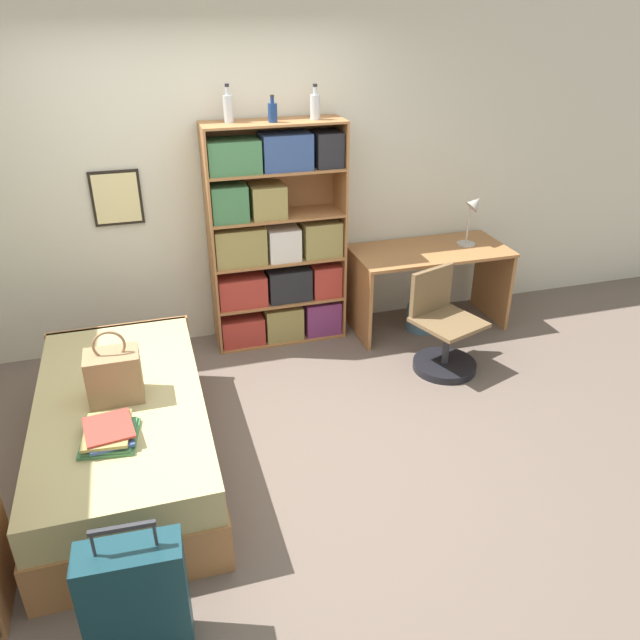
# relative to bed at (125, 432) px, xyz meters

# --- Properties ---
(ground_plane) EXTENTS (14.00, 14.00, 0.00)m
(ground_plane) POSITION_rel_bed_xyz_m (0.75, -0.02, -0.26)
(ground_plane) COLOR #66564C
(wall_back) EXTENTS (10.00, 0.09, 2.60)m
(wall_back) POSITION_rel_bed_xyz_m (0.75, 1.60, 1.04)
(wall_back) COLOR beige
(wall_back) RESTS_ON ground_plane
(bed) EXTENTS (0.98, 1.94, 0.52)m
(bed) POSITION_rel_bed_xyz_m (0.00, 0.00, 0.00)
(bed) COLOR #A36B3D
(bed) RESTS_ON ground_plane
(handbag) EXTENTS (0.30, 0.22, 0.44)m
(handbag) POSITION_rel_bed_xyz_m (-0.00, -0.02, 0.42)
(handbag) COLOR #93704C
(handbag) RESTS_ON bed
(book_stack_on_bed) EXTENTS (0.33, 0.36, 0.08)m
(book_stack_on_bed) POSITION_rel_bed_xyz_m (-0.05, -0.41, 0.30)
(book_stack_on_bed) COLOR #427A4C
(book_stack_on_bed) RESTS_ON bed
(suitcase) EXTENTS (0.45, 0.21, 0.75)m
(suitcase) POSITION_rel_bed_xyz_m (0.03, -1.30, 0.05)
(suitcase) COLOR #143842
(suitcase) RESTS_ON ground_plane
(bookcase) EXTENTS (1.07, 0.35, 1.80)m
(bookcase) POSITION_rel_bed_xyz_m (1.26, 1.37, 0.58)
(bookcase) COLOR #A36B3D
(bookcase) RESTS_ON ground_plane
(bottle_green) EXTENTS (0.07, 0.07, 0.27)m
(bottle_green) POSITION_rel_bed_xyz_m (0.96, 1.40, 1.64)
(bottle_green) COLOR #B7BCC1
(bottle_green) RESTS_ON bookcase
(bottle_brown) EXTENTS (0.07, 0.07, 0.19)m
(bottle_brown) POSITION_rel_bed_xyz_m (1.27, 1.32, 1.62)
(bottle_brown) COLOR navy
(bottle_brown) RESTS_ON bookcase
(bottle_clear) EXTENTS (0.07, 0.07, 0.25)m
(bottle_clear) POSITION_rel_bed_xyz_m (1.60, 1.35, 1.64)
(bottle_clear) COLOR #B7BCC1
(bottle_clear) RESTS_ON bookcase
(desk) EXTENTS (1.32, 0.65, 0.72)m
(desk) POSITION_rel_bed_xyz_m (2.57, 1.22, 0.25)
(desk) COLOR #A36B3D
(desk) RESTS_ON ground_plane
(desk_lamp) EXTENTS (0.21, 0.16, 0.45)m
(desk_lamp) POSITION_rel_bed_xyz_m (2.95, 1.24, 0.75)
(desk_lamp) COLOR #ADA89E
(desk_lamp) RESTS_ON desk
(desk_chair) EXTENTS (0.57, 0.57, 0.78)m
(desk_chair) POSITION_rel_bed_xyz_m (2.39, 0.53, -0.02)
(desk_chair) COLOR black
(desk_chair) RESTS_ON ground_plane
(waste_bin) EXTENTS (0.27, 0.27, 0.22)m
(waste_bin) POSITION_rel_bed_xyz_m (2.51, 1.16, -0.15)
(waste_bin) COLOR slate
(waste_bin) RESTS_ON ground_plane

